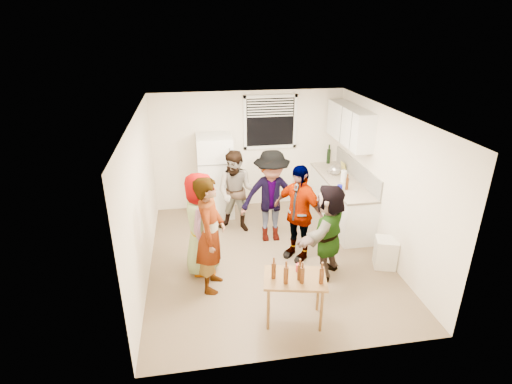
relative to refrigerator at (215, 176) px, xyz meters
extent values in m
cube|color=white|center=(0.00, 0.00, 0.00)|extent=(0.70, 0.70, 1.70)
cube|color=white|center=(2.45, -0.73, -0.42)|extent=(0.60, 2.20, 0.86)
cube|color=#BEAD97|center=(2.45, -0.73, 0.03)|extent=(0.64, 2.22, 0.04)
cube|color=beige|center=(2.74, -0.73, 0.23)|extent=(0.03, 2.20, 0.36)
cube|color=white|center=(2.58, -0.53, 1.10)|extent=(0.34, 1.60, 0.70)
cylinder|color=white|center=(2.43, -0.84, 0.05)|extent=(0.11, 0.11, 0.23)
cylinder|color=black|center=(2.50, 0.26, 0.05)|extent=(0.08, 0.08, 0.31)
cylinder|color=#47230C|center=(2.35, -1.22, 0.05)|extent=(0.06, 0.06, 0.22)
cylinder|color=#0A0EAA|center=(2.19, -1.28, 0.05)|extent=(0.10, 0.10, 0.13)
cube|color=#CBBD4F|center=(2.67, -0.19, 0.13)|extent=(0.02, 0.20, 0.16)
cube|color=silver|center=(2.62, -2.44, -0.60)|extent=(0.43, 0.43, 0.50)
cylinder|color=#47230C|center=(0.64, -3.56, -0.16)|extent=(0.06, 0.06, 0.24)
cylinder|color=maroon|center=(0.88, -3.33, -0.16)|extent=(0.08, 0.08, 0.11)
imported|color=gray|center=(-0.37, -2.05, -0.85)|extent=(1.82, 1.13, 0.54)
imported|color=#141933|center=(-0.25, -2.53, -0.85)|extent=(1.92, 1.07, 0.43)
imported|color=brown|center=(0.34, -0.79, -0.85)|extent=(1.33, 1.78, 0.61)
imported|color=#404146|center=(0.92, -1.24, -0.85)|extent=(1.19, 1.78, 0.64)
imported|color=black|center=(1.24, -1.91, -0.85)|extent=(1.93, 1.84, 0.41)
imported|color=#E89A5D|center=(1.57, -2.50, -0.85)|extent=(2.12, 2.11, 0.46)
camera|label=1|loc=(-0.42, -7.68, 2.93)|focal=28.00mm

